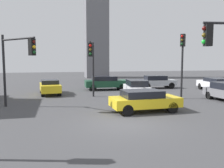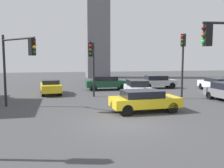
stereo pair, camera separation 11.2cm
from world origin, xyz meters
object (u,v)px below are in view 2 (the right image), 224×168
traffic_light_0 (92,58)px  car_3 (144,100)px  car_5 (51,86)px  car_8 (137,88)px  traffic_light_2 (183,54)px  car_6 (218,84)px  car_2 (157,81)px  traffic_light_4 (18,56)px  car_4 (106,82)px

traffic_light_0 → car_3: traffic_light_0 is taller
traffic_light_0 → car_3: size_ratio=1.10×
car_5 → car_8: bearing=58.7°
car_8 → traffic_light_2: bearing=70.7°
car_6 → car_2: bearing=59.1°
traffic_light_4 → car_3: traffic_light_4 is taller
traffic_light_2 → car_4: size_ratio=1.16×
car_5 → car_6: (16.60, -1.63, 0.02)m
car_4 → car_5: car_4 is taller
car_2 → car_5: car_2 is taller
traffic_light_2 → car_8: traffic_light_2 is taller
car_3 → car_4: 11.05m
car_6 → car_8: 9.48m
car_4 → car_5: (-5.74, -2.10, -0.06)m
car_2 → car_5: 11.84m
traffic_light_2 → car_3: 6.77m
traffic_light_0 → car_4: 6.77m
traffic_light_0 → car_5: bearing=-124.7°
traffic_light_4 → car_2: (13.37, 8.59, -2.63)m
traffic_light_0 → car_3: (2.46, -5.23, -2.63)m
traffic_light_2 → traffic_light_4: traffic_light_2 is taller
traffic_light_4 → car_5: 7.19m
car_8 → car_5: bearing=-109.4°
traffic_light_4 → car_5: size_ratio=1.19×
car_4 → traffic_light_0: bearing=-110.6°
traffic_light_0 → car_8: size_ratio=1.07×
traffic_light_2 → car_4: (-4.86, 7.19, -2.88)m
traffic_light_0 → car_3: 6.35m
traffic_light_0 → traffic_light_2: (7.18, -1.38, 0.32)m
traffic_light_2 → car_6: (6.00, 3.46, -2.92)m
traffic_light_0 → car_5: size_ratio=1.15×
car_8 → car_2: bearing=148.7°
car_2 → car_8: (-4.33, -5.65, 0.00)m
car_6 → car_4: bearing=77.3°
traffic_light_4 → traffic_light_2: bearing=54.0°
traffic_light_2 → car_5: bearing=-64.1°
car_4 → car_8: bearing=-73.2°
car_3 → car_2: bearing=60.7°
car_2 → car_4: (-5.90, -0.03, 0.02)m
car_5 → car_6: bearing=78.8°
traffic_light_0 → car_4: traffic_light_0 is taller
car_3 → car_8: 5.62m
car_3 → car_5: size_ratio=1.04×
car_3 → car_6: size_ratio=0.88×
traffic_light_4 → car_4: (7.47, 8.56, -2.61)m
car_4 → car_6: size_ratio=0.95×
car_2 → car_4: car_4 is taller
traffic_light_2 → car_2: size_ratio=1.25×
traffic_light_0 → car_6: traffic_light_0 is taller
traffic_light_4 → car_6: traffic_light_4 is taller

